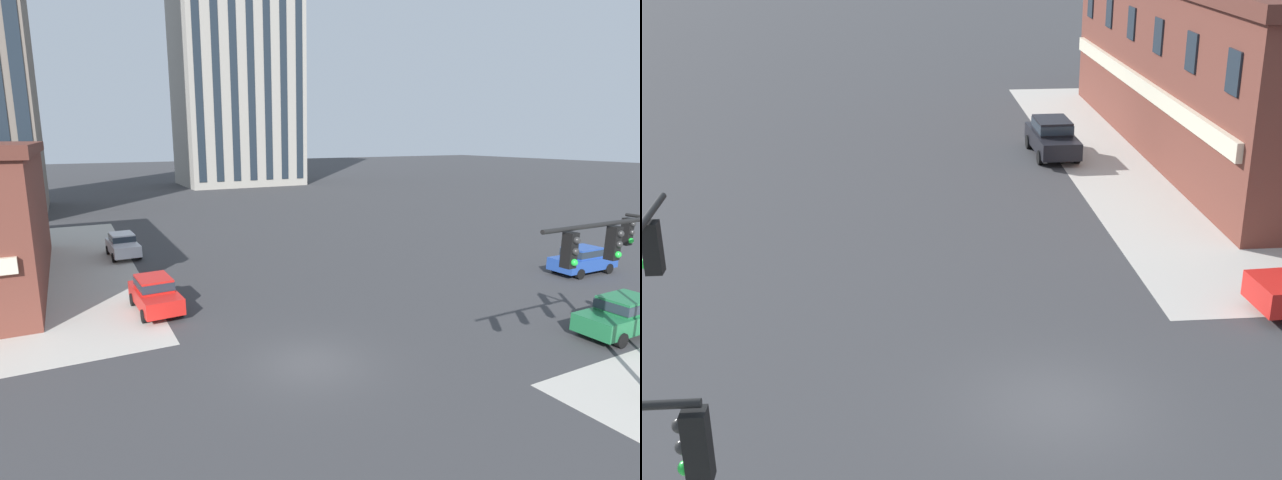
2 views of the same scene
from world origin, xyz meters
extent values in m
plane|color=#38383A|center=(0.00, 0.00, 0.00)|extent=(320.00, 320.00, 0.00)
cube|color=black|center=(3.41, -7.67, 5.62)|extent=(0.28, 0.28, 0.90)
sphere|color=#282828|center=(3.41, -7.83, 5.62)|extent=(0.18, 0.18, 0.18)
sphere|color=green|center=(3.41, -7.83, 5.34)|extent=(0.18, 0.18, 0.18)
cube|color=black|center=(8.74, -5.97, 5.32)|extent=(0.28, 0.28, 0.90)
sphere|color=#282828|center=(8.74, -6.13, 5.60)|extent=(0.18, 0.18, 0.18)
sphere|color=#282828|center=(8.74, -6.13, 5.32)|extent=(0.18, 0.18, 0.18)
sphere|color=green|center=(8.74, -6.13, 5.04)|extent=(0.18, 0.18, 0.18)
cylinder|color=black|center=(-4.93, 7.19, 0.32)|extent=(0.26, 0.65, 0.64)
cube|color=black|center=(-21.01, 3.86, 0.70)|extent=(4.44, 1.87, 0.76)
cube|color=black|center=(-21.16, 3.86, 1.38)|extent=(2.15, 1.55, 0.60)
cube|color=#232D38|center=(-21.16, 3.86, 1.38)|extent=(2.24, 1.59, 0.40)
cylinder|color=black|center=(-19.67, 4.73, 0.32)|extent=(0.65, 0.24, 0.64)
cylinder|color=black|center=(-19.63, 3.06, 0.32)|extent=(0.65, 0.24, 0.64)
cylinder|color=black|center=(-22.40, 4.66, 0.32)|extent=(0.65, 0.24, 0.64)
cylinder|color=black|center=(-22.35, 2.99, 0.32)|extent=(0.65, 0.24, 0.64)
cube|color=beige|center=(-21.58, 7.88, 3.17)|extent=(23.91, 0.24, 0.70)
cube|color=#1E2833|center=(-32.07, 7.96, 5.59)|extent=(1.10, 0.08, 1.50)
cube|color=#1E2833|center=(-27.88, 7.96, 5.59)|extent=(1.10, 0.08, 1.50)
cube|color=#1E2833|center=(-23.68, 7.96, 5.59)|extent=(1.10, 0.08, 1.50)
cube|color=#1E2833|center=(-19.49, 7.96, 5.59)|extent=(1.10, 0.08, 1.50)
cube|color=#1E2833|center=(-15.29, 7.96, 5.59)|extent=(1.10, 0.08, 1.50)
cube|color=#1E2833|center=(-11.10, 7.96, 5.59)|extent=(1.10, 0.08, 1.50)
camera|label=1|loc=(-7.51, -15.20, 8.37)|focal=27.25mm
camera|label=2|loc=(17.08, -3.78, 10.96)|focal=48.65mm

